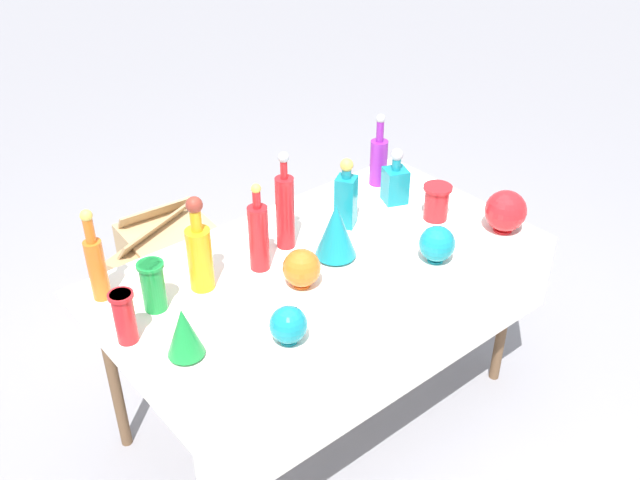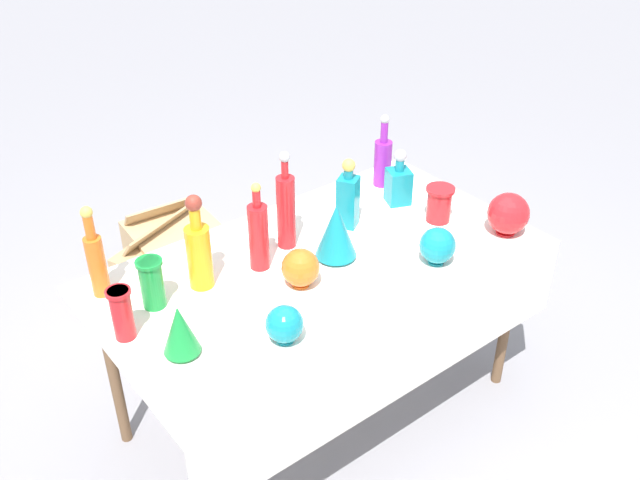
{
  "view_description": "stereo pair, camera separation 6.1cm",
  "coord_description": "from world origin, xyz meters",
  "px_view_note": "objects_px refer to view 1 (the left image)",
  "views": [
    {
      "loc": [
        -1.4,
        -1.68,
        2.27
      ],
      "look_at": [
        0.0,
        0.0,
        0.86
      ],
      "focal_mm": 40.0,
      "sensor_mm": 36.0,
      "label": 1
    },
    {
      "loc": [
        -1.35,
        -1.72,
        2.27
      ],
      "look_at": [
        0.0,
        0.0,
        0.86
      ],
      "focal_mm": 40.0,
      "sensor_mm": 36.0,
      "label": 2
    }
  ],
  "objects_px": {
    "slender_vase_0": "(153,285)",
    "cardboard_box_behind_left": "(171,256)",
    "tall_bottle_0": "(379,159)",
    "slender_vase_2": "(124,316)",
    "fluted_vase_1": "(184,332)",
    "tall_bottle_3": "(259,235)",
    "tall_bottle_1": "(96,263)",
    "round_bowl_3": "(437,244)",
    "tall_bottle_2": "(285,209)",
    "fluted_vase_0": "(336,230)",
    "tall_bottle_4": "(199,252)",
    "round_bowl_1": "(288,325)",
    "square_decanter_1": "(395,182)",
    "round_bowl_2": "(302,268)",
    "cardboard_box_behind_right": "(168,271)",
    "round_bowl_0": "(506,211)",
    "square_decanter_0": "(346,197)",
    "slender_vase_1": "(437,201)"
  },
  "relations": [
    {
      "from": "round_bowl_3",
      "to": "slender_vase_0",
      "type": "bearing_deg",
      "value": 156.36
    },
    {
      "from": "tall_bottle_4",
      "to": "round_bowl_1",
      "type": "height_order",
      "value": "tall_bottle_4"
    },
    {
      "from": "slender_vase_0",
      "to": "round_bowl_3",
      "type": "height_order",
      "value": "slender_vase_0"
    },
    {
      "from": "tall_bottle_0",
      "to": "fluted_vase_0",
      "type": "height_order",
      "value": "tall_bottle_0"
    },
    {
      "from": "tall_bottle_2",
      "to": "round_bowl_3",
      "type": "relative_size",
      "value": 2.78
    },
    {
      "from": "fluted_vase_1",
      "to": "square_decanter_0",
      "type": "bearing_deg",
      "value": 16.72
    },
    {
      "from": "slender_vase_2",
      "to": "fluted_vase_1",
      "type": "xyz_separation_m",
      "value": [
        0.11,
        -0.18,
        -0.01
      ]
    },
    {
      "from": "square_decanter_0",
      "to": "tall_bottle_0",
      "type": "bearing_deg",
      "value": 26.65
    },
    {
      "from": "tall_bottle_0",
      "to": "tall_bottle_1",
      "type": "distance_m",
      "value": 1.31
    },
    {
      "from": "slender_vase_0",
      "to": "cardboard_box_behind_left",
      "type": "relative_size",
      "value": 0.4
    },
    {
      "from": "square_decanter_1",
      "to": "slender_vase_2",
      "type": "distance_m",
      "value": 1.3
    },
    {
      "from": "cardboard_box_behind_left",
      "to": "fluted_vase_0",
      "type": "bearing_deg",
      "value": -85.79
    },
    {
      "from": "tall_bottle_0",
      "to": "cardboard_box_behind_left",
      "type": "relative_size",
      "value": 0.71
    },
    {
      "from": "square_decanter_1",
      "to": "cardboard_box_behind_left",
      "type": "height_order",
      "value": "square_decanter_1"
    },
    {
      "from": "fluted_vase_0",
      "to": "round_bowl_1",
      "type": "distance_m",
      "value": 0.51
    },
    {
      "from": "fluted_vase_0",
      "to": "round_bowl_0",
      "type": "height_order",
      "value": "fluted_vase_0"
    },
    {
      "from": "round_bowl_1",
      "to": "cardboard_box_behind_left",
      "type": "height_order",
      "value": "round_bowl_1"
    },
    {
      "from": "tall_bottle_2",
      "to": "round_bowl_1",
      "type": "bearing_deg",
      "value": -126.55
    },
    {
      "from": "round_bowl_2",
      "to": "tall_bottle_2",
      "type": "bearing_deg",
      "value": 64.64
    },
    {
      "from": "tall_bottle_0",
      "to": "round_bowl_3",
      "type": "distance_m",
      "value": 0.64
    },
    {
      "from": "tall_bottle_2",
      "to": "fluted_vase_0",
      "type": "height_order",
      "value": "tall_bottle_2"
    },
    {
      "from": "fluted_vase_1",
      "to": "tall_bottle_3",
      "type": "bearing_deg",
      "value": 28.12
    },
    {
      "from": "slender_vase_0",
      "to": "round_bowl_3",
      "type": "xyz_separation_m",
      "value": [
        0.94,
        -0.41,
        -0.02
      ]
    },
    {
      "from": "tall_bottle_3",
      "to": "tall_bottle_4",
      "type": "xyz_separation_m",
      "value": [
        -0.23,
        0.03,
        0.01
      ]
    },
    {
      "from": "tall_bottle_4",
      "to": "tall_bottle_3",
      "type": "bearing_deg",
      "value": -8.24
    },
    {
      "from": "slender_vase_1",
      "to": "cardboard_box_behind_left",
      "type": "distance_m",
      "value": 1.54
    },
    {
      "from": "square_decanter_1",
      "to": "slender_vase_2",
      "type": "height_order",
      "value": "square_decanter_1"
    },
    {
      "from": "tall_bottle_1",
      "to": "round_bowl_2",
      "type": "height_order",
      "value": "tall_bottle_1"
    },
    {
      "from": "tall_bottle_0",
      "to": "slender_vase_0",
      "type": "bearing_deg",
      "value": -172.01
    },
    {
      "from": "square_decanter_1",
      "to": "cardboard_box_behind_left",
      "type": "distance_m",
      "value": 1.37
    },
    {
      "from": "round_bowl_3",
      "to": "round_bowl_1",
      "type": "bearing_deg",
      "value": -178.96
    },
    {
      "from": "fluted_vase_0",
      "to": "round_bowl_3",
      "type": "bearing_deg",
      "value": -43.58
    },
    {
      "from": "tall_bottle_0",
      "to": "square_decanter_0",
      "type": "distance_m",
      "value": 0.39
    },
    {
      "from": "slender_vase_1",
      "to": "fluted_vase_0",
      "type": "xyz_separation_m",
      "value": [
        -0.5,
        0.05,
        0.04
      ]
    },
    {
      "from": "slender_vase_0",
      "to": "slender_vase_2",
      "type": "distance_m",
      "value": 0.18
    },
    {
      "from": "tall_bottle_2",
      "to": "fluted_vase_0",
      "type": "xyz_separation_m",
      "value": [
        0.1,
        -0.18,
        -0.04
      ]
    },
    {
      "from": "tall_bottle_0",
      "to": "slender_vase_2",
      "type": "relative_size",
      "value": 1.78
    },
    {
      "from": "fluted_vase_1",
      "to": "round_bowl_2",
      "type": "xyz_separation_m",
      "value": [
        0.51,
        0.06,
        -0.02
      ]
    },
    {
      "from": "tall_bottle_3",
      "to": "round_bowl_0",
      "type": "distance_m",
      "value": 0.99
    },
    {
      "from": "tall_bottle_2",
      "to": "fluted_vase_1",
      "type": "relative_size",
      "value": 2.2
    },
    {
      "from": "fluted_vase_1",
      "to": "round_bowl_1",
      "type": "height_order",
      "value": "fluted_vase_1"
    },
    {
      "from": "slender_vase_1",
      "to": "round_bowl_2",
      "type": "relative_size",
      "value": 1.03
    },
    {
      "from": "square_decanter_1",
      "to": "round_bowl_0",
      "type": "distance_m",
      "value": 0.48
    },
    {
      "from": "square_decanter_1",
      "to": "cardboard_box_behind_right",
      "type": "relative_size",
      "value": 0.39
    },
    {
      "from": "square_decanter_0",
      "to": "round_bowl_2",
      "type": "relative_size",
      "value": 2.05
    },
    {
      "from": "round_bowl_3",
      "to": "tall_bottle_2",
      "type": "bearing_deg",
      "value": 129.84
    },
    {
      "from": "fluted_vase_0",
      "to": "cardboard_box_behind_left",
      "type": "relative_size",
      "value": 0.49
    },
    {
      "from": "square_decanter_1",
      "to": "fluted_vase_0",
      "type": "xyz_separation_m",
      "value": [
        -0.47,
        -0.16,
        0.02
      ]
    },
    {
      "from": "slender_vase_2",
      "to": "round_bowl_0",
      "type": "relative_size",
      "value": 1.07
    },
    {
      "from": "tall_bottle_3",
      "to": "tall_bottle_1",
      "type": "bearing_deg",
      "value": 158.72
    }
  ]
}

